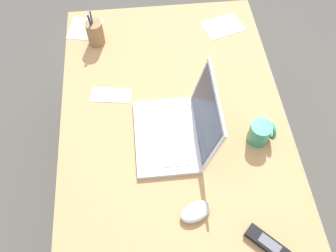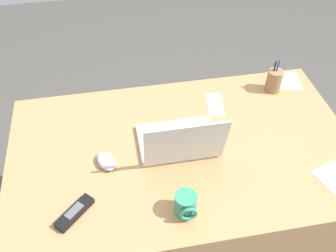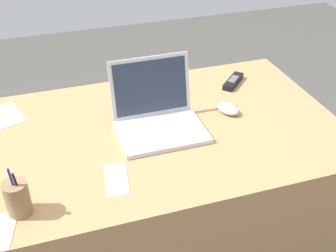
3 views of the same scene
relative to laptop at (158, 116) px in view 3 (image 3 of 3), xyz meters
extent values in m
cube|color=tan|center=(-0.02, -0.01, -0.41)|extent=(1.43, 0.87, 0.73)
cube|color=silver|center=(0.00, -0.05, -0.04)|extent=(0.32, 0.23, 0.02)
cube|color=silver|center=(0.00, -0.03, -0.03)|extent=(0.26, 0.11, 0.00)
cube|color=silver|center=(0.00, -0.12, -0.03)|extent=(0.09, 0.05, 0.00)
cube|color=silver|center=(0.00, 0.09, 0.08)|extent=(0.31, 0.06, 0.23)
cube|color=#283347|center=(0.00, 0.09, 0.08)|extent=(0.28, 0.05, 0.20)
ellipsoid|color=silver|center=(0.30, 0.02, -0.03)|extent=(0.10, 0.12, 0.03)
cylinder|color=#338C6B|center=(0.04, 0.29, -0.01)|extent=(0.08, 0.08, 0.09)
torus|color=#338C6B|center=(0.04, 0.34, 0.00)|extent=(0.06, 0.01, 0.06)
cube|color=black|center=(0.42, 0.23, -0.04)|extent=(0.14, 0.14, 0.02)
cube|color=#595B60|center=(0.42, 0.23, -0.03)|extent=(0.07, 0.07, 0.00)
cylinder|color=olive|center=(-0.52, -0.30, 0.00)|extent=(0.07, 0.07, 0.11)
cylinder|color=#1933B2|center=(-0.52, -0.31, 0.04)|extent=(0.02, 0.01, 0.15)
cylinder|color=black|center=(-0.51, -0.31, 0.04)|extent=(0.02, 0.02, 0.13)
cube|color=white|center=(-0.56, 0.27, -0.05)|extent=(0.17, 0.21, 0.00)
cube|color=white|center=(-0.22, -0.25, -0.05)|extent=(0.09, 0.17, 0.00)
camera|label=1|loc=(0.66, -0.11, 1.09)|focal=37.81mm
camera|label=2|loc=(0.24, 1.04, 1.11)|focal=41.07mm
camera|label=3|loc=(-0.39, -1.33, 0.88)|focal=46.60mm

